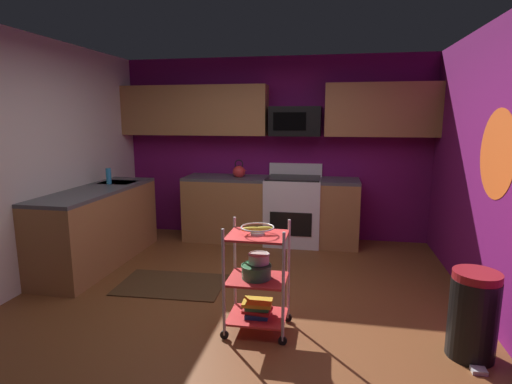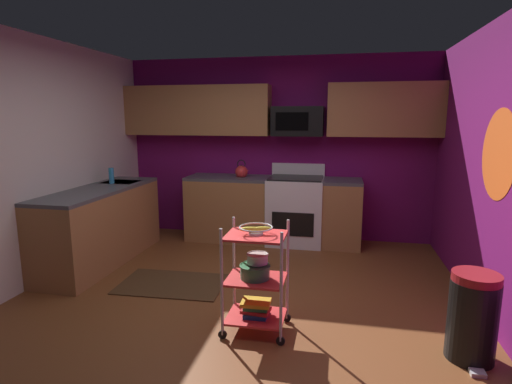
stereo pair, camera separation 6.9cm
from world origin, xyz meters
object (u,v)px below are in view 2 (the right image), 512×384
Objects in this scene: oven_range at (295,210)px; dish_soap_bottle at (111,176)px; microwave at (298,121)px; trash_can at (473,317)px; fruit_bowl at (256,229)px; mixing_bowl_large at (255,271)px; kettle at (241,172)px; mixing_bowl_small at (257,258)px; book_stack at (256,308)px; rolling_cart at (256,279)px.

dish_soap_bottle reaches higher than oven_range.
trash_can is at bearing -59.49° from microwave.
microwave is 2.72m from fruit_bowl.
kettle is at bearing 106.11° from mixing_bowl_large.
mixing_bowl_large is at bearing -180.00° from fruit_bowl.
trash_can is at bearing -23.37° from dish_soap_bottle.
microwave is at bearing 88.98° from mixing_bowl_small.
mixing_bowl_large is 1.03× the size of book_stack.
dish_soap_bottle is at bearing 144.47° from book_stack.
oven_range is at bearing 21.76° from dish_soap_bottle.
rolling_cart is at bearing -73.71° from kettle.
mixing_bowl_large is 0.11m from mixing_bowl_small.
kettle reaches higher than rolling_cart.
book_stack is 0.93× the size of kettle.
rolling_cart is 4.57× the size of dish_soap_bottle.
rolling_cart is 1.39× the size of trash_can.
mixing_bowl_large is at bearing -35.63° from dish_soap_bottle.
rolling_cart is at bearing 0.00° from mixing_bowl_large.
trash_can is (3.84, -1.66, -0.69)m from dish_soap_bottle.
microwave is 3.50× the size of dish_soap_bottle.
mixing_bowl_small is (0.01, 0.04, 0.10)m from mixing_bowl_large.
rolling_cart is at bearing -35.53° from dish_soap_bottle.
dish_soap_bottle reaches higher than book_stack.
trash_can reaches higher than book_stack.
fruit_bowl is 1.03× the size of kettle.
microwave is at bearing 120.51° from trash_can.
dish_soap_bottle reaches higher than mixing_bowl_small.
mixing_bowl_small reaches higher than book_stack.
microwave is at bearing 7.96° from kettle.
microwave is at bearing 88.88° from fruit_bowl.
dish_soap_bottle is (-2.22, 1.55, 0.40)m from mixing_bowl_small.
rolling_cart is at bearing -90.00° from fruit_bowl.
fruit_bowl is at bearing -35.53° from dish_soap_bottle.
fruit_bowl reaches higher than trash_can.
rolling_cart is at bearing -91.18° from oven_range.
book_stack is at bearing -45.00° from fruit_bowl.
oven_range is 2.49m from mixing_bowl_large.
book_stack is at bearing -35.53° from dish_soap_bottle.
fruit_bowl is 1.36× the size of dish_soap_bottle.
kettle is (-0.73, 2.48, 0.54)m from rolling_cart.
book_stack is (-0.05, -2.59, -1.51)m from microwave.
oven_range reaches higher than rolling_cart.
rolling_cart is at bearing -98.14° from mixing_bowl_small.
mixing_bowl_large is (-0.01, -0.00, -0.36)m from fruit_bowl.
fruit_bowl is at bearing -73.71° from kettle.
fruit_bowl is 0.26m from mixing_bowl_small.
book_stack is at bearing 177.27° from trash_can.
trash_can is (1.62, -0.11, -0.29)m from mixing_bowl_small.
rolling_cart is (-0.05, -2.49, -0.03)m from oven_range.
dish_soap_bottle is 0.30× the size of trash_can.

